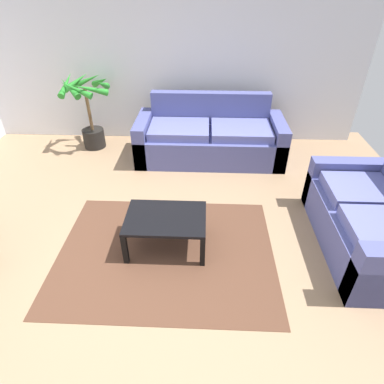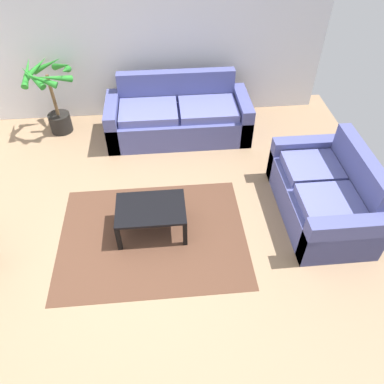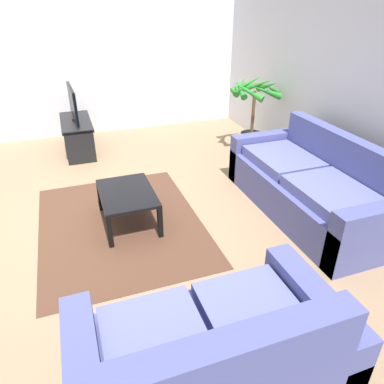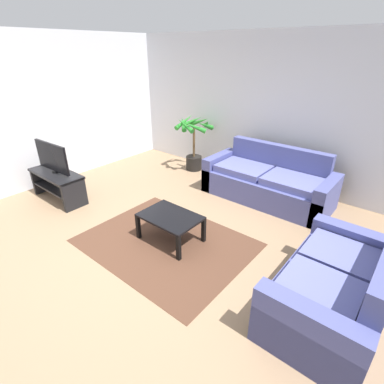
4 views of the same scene
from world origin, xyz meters
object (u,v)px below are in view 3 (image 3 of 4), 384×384
at_px(couch_main, 309,188).
at_px(tv, 73,103).
at_px(coffee_table, 127,196).
at_px(tv_stand, 77,131).
at_px(couch_loveseat, 211,360).
at_px(potted_palm, 253,114).

distance_m(couch_main, tv, 3.67).
relative_size(couch_main, coffee_table, 2.70).
distance_m(tv_stand, tv, 0.45).
bearing_deg(coffee_table, tv_stand, -171.60).
xyz_separation_m(couch_loveseat, potted_palm, (-3.52, 2.14, 0.31)).
relative_size(couch_loveseat, potted_palm, 1.38).
xyz_separation_m(tv_stand, coffee_table, (2.35, 0.35, 0.00)).
xyz_separation_m(couch_main, potted_palm, (-1.87, 0.26, 0.31)).
bearing_deg(potted_palm, couch_main, -7.98).
xyz_separation_m(couch_main, coffee_table, (-0.45, -1.98, 0.03)).
height_order(couch_loveseat, tv, tv).
relative_size(coffee_table, potted_palm, 0.69).
relative_size(couch_main, potted_palm, 1.87).
relative_size(couch_main, tv, 2.54).
bearing_deg(coffee_table, tv, -171.68).
height_order(coffee_table, potted_palm, potted_palm).
relative_size(couch_main, couch_loveseat, 1.35).
xyz_separation_m(couch_loveseat, tv, (-4.44, -0.45, 0.48)).
height_order(tv_stand, coffee_table, tv_stand).
bearing_deg(potted_palm, tv, -109.65).
bearing_deg(tv_stand, coffee_table, 8.40).
bearing_deg(potted_palm, coffee_table, -57.62).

